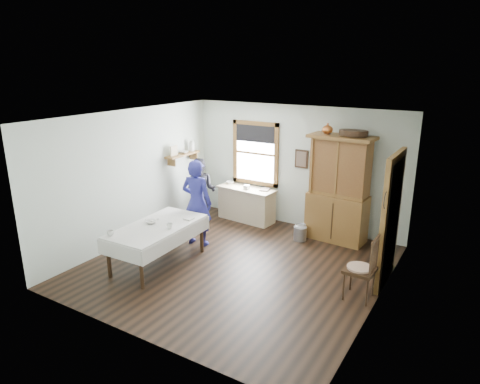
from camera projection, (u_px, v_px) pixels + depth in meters
The scene contains 20 objects.
room at pixel (236, 195), 7.43m from camera, with size 5.01×5.01×2.70m.
window at pixel (255, 150), 9.86m from camera, with size 1.18×0.07×1.48m.
doorway at pixel (392, 216), 6.96m from camera, with size 0.09×1.14×2.22m.
wall_shelf at pixel (184, 153), 9.80m from camera, with size 0.24×1.00×0.44m.
framed_picture at pixel (301, 159), 9.31m from camera, with size 0.30×0.04×0.40m, color black.
rug_beater at pixel (387, 192), 6.35m from camera, with size 0.27×0.27×0.01m, color black.
work_counter at pixel (246, 204), 9.99m from camera, with size 1.37×0.52×0.78m, color tan.
china_hutch at pixel (338, 189), 8.68m from camera, with size 1.29×0.61×2.20m, color brown.
dining_table at pixel (158, 245), 7.80m from camera, with size 1.00×1.89×0.76m, color silver.
spindle_chair at pixel (360, 267), 6.61m from camera, with size 0.49×0.49×1.06m, color black.
pail at pixel (300, 233), 8.92m from camera, with size 0.27×0.27×0.29m, color #92969A.
wicker_basket at pixel (323, 233), 9.06m from camera, with size 0.35×0.25×0.21m, color #9E7547.
woman_blue at pixel (197, 206), 8.55m from camera, with size 0.60×0.39×1.63m, color navy.
figure_dark at pixel (201, 193), 9.82m from camera, with size 0.67×0.52×1.38m, color black.
table_cup_a at pixel (110, 233), 7.22m from camera, with size 0.12×0.12×0.09m, color silver.
table_cup_b at pixel (170, 226), 7.52m from camera, with size 0.11×0.11×0.10m, color silver.
table_bowl at pixel (151, 222), 7.79m from camera, with size 0.22×0.22×0.06m, color silver.
counter_book at pixel (261, 189), 9.77m from camera, with size 0.16×0.22×0.02m, color brown.
counter_bowl at pixel (230, 182), 10.23m from camera, with size 0.18×0.18×0.06m, color silver.
shelf_bowl at pixel (184, 152), 9.80m from camera, with size 0.22×0.22×0.05m, color silver.
Camera 1 is at (3.73, -6.03, 3.57)m, focal length 32.00 mm.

